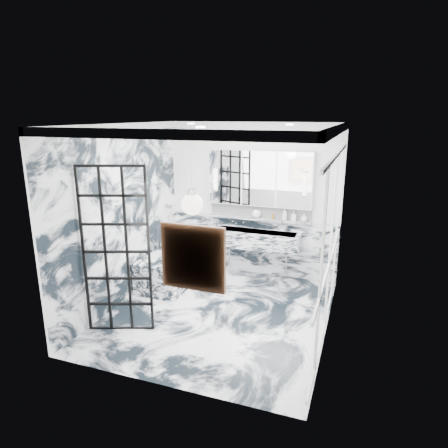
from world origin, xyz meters
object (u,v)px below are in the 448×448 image
at_px(crittall_door, 116,252).
at_px(mirror_cabinet, 260,178).
at_px(bathtub, 175,266).
at_px(trough_sink, 256,239).

distance_m(crittall_door, mirror_cabinet, 3.00).
height_order(crittall_door, mirror_cabinet, mirror_cabinet).
bearing_deg(bathtub, mirror_cabinet, 32.06).
relative_size(trough_sink, mirror_cabinet, 0.84).
height_order(crittall_door, bathtub, crittall_door).
xyz_separation_m(trough_sink, bathtub, (-1.33, -0.66, -0.45)).
bearing_deg(trough_sink, mirror_cabinet, 90.00).
xyz_separation_m(mirror_cabinet, bathtub, (-1.32, -0.83, -1.54)).
distance_m(mirror_cabinet, bathtub, 2.20).
bearing_deg(bathtub, crittall_door, -88.42).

